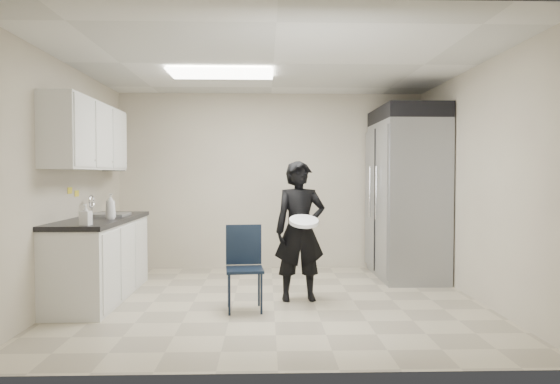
{
  "coord_description": "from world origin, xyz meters",
  "views": [
    {
      "loc": [
        -0.09,
        -5.45,
        1.4
      ],
      "look_at": [
        0.08,
        0.2,
        1.2
      ],
      "focal_mm": 32.0,
      "sensor_mm": 36.0,
      "label": 1
    }
  ],
  "objects_px": {
    "commercial_fridge": "(406,200)",
    "folding_chair": "(245,270)",
    "man_tuxedo": "(300,231)",
    "lower_counter": "(101,260)"
  },
  "relations": [
    {
      "from": "lower_counter",
      "to": "man_tuxedo",
      "type": "height_order",
      "value": "man_tuxedo"
    },
    {
      "from": "man_tuxedo",
      "to": "commercial_fridge",
      "type": "bearing_deg",
      "value": 32.94
    },
    {
      "from": "folding_chair",
      "to": "man_tuxedo",
      "type": "bearing_deg",
      "value": 29.52
    },
    {
      "from": "folding_chair",
      "to": "man_tuxedo",
      "type": "distance_m",
      "value": 0.81
    },
    {
      "from": "commercial_fridge",
      "to": "man_tuxedo",
      "type": "height_order",
      "value": "commercial_fridge"
    },
    {
      "from": "commercial_fridge",
      "to": "man_tuxedo",
      "type": "relative_size",
      "value": 1.36
    },
    {
      "from": "commercial_fridge",
      "to": "folding_chair",
      "type": "bearing_deg",
      "value": -142.35
    },
    {
      "from": "folding_chair",
      "to": "man_tuxedo",
      "type": "height_order",
      "value": "man_tuxedo"
    },
    {
      "from": "commercial_fridge",
      "to": "folding_chair",
      "type": "distance_m",
      "value": 2.77
    },
    {
      "from": "lower_counter",
      "to": "folding_chair",
      "type": "distance_m",
      "value": 1.74
    }
  ]
}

